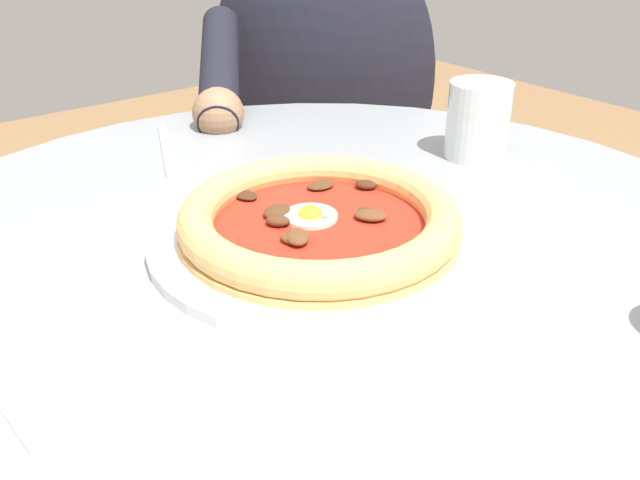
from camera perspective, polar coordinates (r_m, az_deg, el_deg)
dining_table at (r=0.71m, az=-0.06°, el=-11.37°), size 0.89×0.89×0.74m
pizza_on_plate at (r=0.62m, az=0.04°, el=1.59°), size 0.31×0.31×0.04m
water_glass at (r=0.83m, az=13.19°, el=9.43°), size 0.07×0.07×0.09m
fork_utensil at (r=0.87m, az=-12.73°, el=7.63°), size 0.17×0.08×0.00m
diner_person at (r=1.29m, az=0.13°, el=4.73°), size 0.43×0.57×1.16m
cafe_chair_diner at (r=1.43m, az=0.24°, el=6.96°), size 0.59×0.59×0.87m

